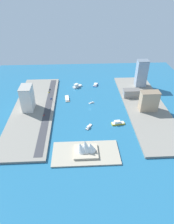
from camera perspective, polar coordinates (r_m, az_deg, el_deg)
The scene contains 23 objects.
ground_plane at distance 351.22m, azimuth 0.87°, elevation 0.92°, with size 440.00×440.00×0.00m, color #23668E.
quay_west at distance 369.03m, azimuth 16.17°, elevation 1.51°, with size 70.00×240.00×3.25m, color gray.
quay_east at distance 358.22m, azimuth -14.90°, elevation 0.68°, with size 70.00×240.00×3.25m, color gray.
peninsula_point at distance 266.85m, azimuth -0.35°, elevation -11.58°, with size 86.85×43.63×2.00m, color #A89E89.
road_strip at distance 352.83m, azimuth -11.05°, elevation 1.03°, with size 11.51×228.00×0.15m, color #38383D.
yacht_sleek_gray at distance 307.60m, azimuth 0.48°, elevation -4.24°, with size 11.03×15.45×3.74m.
barge_flat_brown at distance 381.07m, azimuth -5.65°, elevation 3.82°, with size 10.10×25.98×2.94m.
catamaran_blue at distance 430.94m, azimuth 2.43°, elevation 7.79°, with size 12.33×19.22×4.25m.
ferry_white_commuter at distance 422.46m, azimuth -2.87°, elevation 7.41°, with size 20.52×18.58×8.20m.
sailboat_small_white at distance 367.04m, azimuth 1.29°, elevation 2.67°, with size 10.69×6.34×10.87m.
ferry_yellow_fast at distance 317.56m, azimuth 8.76°, elevation -3.07°, with size 22.36×9.69×6.18m.
apartment_midrise_tan at distance 349.97m, azimuth 17.20°, elevation 3.03°, with size 30.79×16.84×34.09m.
tower_tall_glass at distance 426.16m, azimuth 15.21°, elevation 10.56°, with size 21.87×17.46×54.27m.
carpark_squat_concrete at distance 388.38m, azimuth 12.45°, elevation 5.31°, with size 30.66×15.17×14.16m.
hotel_broad_white at distance 349.52m, azimuth -16.60°, elevation 3.83°, with size 18.86×28.61×41.79m.
pickup_red at distance 336.27m, azimuth -12.15°, elevation -0.77°, with size 1.87×5.11×1.43m.
suv_black at distance 412.47m, azimuth -10.58°, elevation 6.35°, with size 2.02×4.98×1.61m.
hatchback_blue at distance 379.51m, azimuth -10.22°, elevation 3.80°, with size 1.95×4.95×1.54m.
sedan_silver at distance 349.43m, azimuth -10.53°, elevation 0.90°, with size 2.00×4.82×1.48m.
taxi_yellow_cab at distance 403.30m, azimuth -10.75°, elevation 5.66°, with size 2.13×5.18×1.70m.
traffic_light_waterfront at distance 366.83m, azimuth -9.68°, elevation 3.35°, with size 0.36×0.36×6.50m.
opera_landmark at distance 260.56m, azimuth -0.50°, elevation -10.22°, with size 31.28×26.56×21.30m.
park_tree_cluster at distance 359.85m, azimuth 16.82°, elevation 1.88°, with size 7.56×20.67×9.53m.
Camera 1 is at (20.14, 293.77, 191.45)m, focal length 32.16 mm.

